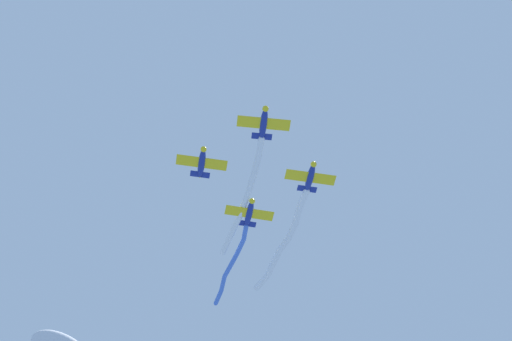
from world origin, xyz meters
The scene contains 7 objects.
airplane_lead centered at (1.29, -5.39, 80.57)m, with size 6.76×5.02×1.71m.
smoke_trail_lead centered at (-0.12, 7.09, 80.45)m, with size 4.71×20.93×1.76m.
airplane_left_wing centered at (8.33, 2.11, 80.17)m, with size 6.84×5.11×1.71m.
smoke_trail_left_wing centered at (6.15, 13.95, 80.03)m, with size 6.02×19.42×1.86m.
airplane_right_wing centered at (-6.21, 1.64, 80.87)m, with size 6.83×5.10×1.71m.
airplane_slot centered at (0.83, 9.14, 80.37)m, with size 6.86×5.14×1.71m.
smoke_trail_slot centered at (-0.93, 19.79, 80.61)m, with size 3.98×17.18×1.41m.
Camera 1 is at (-4.11, -49.81, 6.92)m, focal length 47.66 mm.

